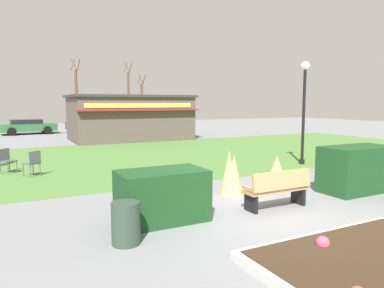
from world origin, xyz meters
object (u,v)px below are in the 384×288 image
at_px(food_kiosk, 130,117).
at_px(tree_right_bg, 128,97).
at_px(tree_center_bg, 142,103).
at_px(lamppost_mid, 304,100).
at_px(cafe_chair_east, 33,161).
at_px(parked_car_west_slot, 28,126).
at_px(park_bench, 278,189).
at_px(tree_left_bg, 76,98).
at_px(cafe_chair_west, 6,159).
at_px(trash_bin, 126,223).
at_px(parked_car_center_slot, 91,124).

xyz_separation_m(food_kiosk, tree_right_bg, (4.58, 15.14, 1.58)).
bearing_deg(tree_center_bg, lamppost_mid, -95.64).
xyz_separation_m(cafe_chair_east, tree_center_bg, (12.89, 25.56, 1.96)).
xyz_separation_m(cafe_chair_east, parked_car_west_slot, (0.66, 18.41, 0.12)).
height_order(lamppost_mid, tree_right_bg, tree_right_bg).
bearing_deg(park_bench, cafe_chair_east, 126.31).
bearing_deg(park_bench, tree_left_bg, 89.24).
distance_m(tree_right_bg, tree_center_bg, 1.65).
bearing_deg(tree_center_bg, cafe_chair_west, -119.26).
xyz_separation_m(lamppost_mid, parked_car_west_slot, (-9.47, 20.79, -2.00)).
distance_m(trash_bin, cafe_chair_west, 8.57).
bearing_deg(tree_right_bg, parked_car_center_slot, -127.78).
bearing_deg(parked_car_center_slot, cafe_chair_west, -110.69).
distance_m(cafe_chair_west, cafe_chair_east, 1.36).
distance_m(trash_bin, food_kiosk, 18.74).
height_order(lamppost_mid, parked_car_west_slot, lamppost_mid).
distance_m(food_kiosk, tree_left_bg, 13.29).
distance_m(park_bench, tree_right_bg, 33.24).
relative_size(lamppost_mid, food_kiosk, 0.52).
bearing_deg(cafe_chair_west, parked_car_west_slot, 85.12).
bearing_deg(tree_center_bg, tree_right_bg, 174.84).
bearing_deg(lamppost_mid, parked_car_west_slot, 114.49).
distance_m(park_bench, parked_car_center_slot, 25.24).
bearing_deg(lamppost_mid, park_bench, -139.10).
xyz_separation_m(food_kiosk, cafe_chair_west, (-7.62, -9.47, -1.01)).
relative_size(cafe_chair_east, parked_car_west_slot, 0.21).
xyz_separation_m(trash_bin, tree_center_bg, (11.77, 32.83, 2.10)).
height_order(parked_car_west_slot, tree_left_bg, tree_left_bg).
bearing_deg(parked_car_center_slot, food_kiosk, -82.23).
relative_size(cafe_chair_west, tree_center_bg, 0.16).
xyz_separation_m(cafe_chair_east, parked_car_center_slot, (5.72, 18.41, 0.12)).
height_order(food_kiosk, cafe_chair_west, food_kiosk).
xyz_separation_m(food_kiosk, tree_center_bg, (6.10, 15.01, 0.96)).
distance_m(cafe_chair_east, parked_car_center_slot, 19.28).
distance_m(lamppost_mid, cafe_chair_east, 10.62).
distance_m(cafe_chair_east, parked_car_west_slot, 18.42).
bearing_deg(tree_left_bg, trash_bin, -97.91).
relative_size(food_kiosk, parked_car_west_slot, 1.87).
bearing_deg(lamppost_mid, food_kiosk, 104.45).
xyz_separation_m(tree_right_bg, tree_center_bg, (1.52, -0.14, -0.62)).
xyz_separation_m(cafe_chair_west, parked_car_west_slot, (1.48, 17.33, 0.12)).
xyz_separation_m(trash_bin, parked_car_west_slot, (-0.46, 25.67, 0.26)).
distance_m(trash_bin, tree_right_bg, 34.63).
distance_m(parked_car_west_slot, tree_left_bg, 7.50).
height_order(parked_car_west_slot, tree_right_bg, tree_right_bg).
bearing_deg(tree_right_bg, tree_center_bg, -5.16).
distance_m(cafe_chair_west, tree_left_bg, 23.59).
xyz_separation_m(park_bench, lamppost_mid, (5.12, 4.43, 2.17)).
height_order(tree_right_bg, tree_center_bg, tree_right_bg).
xyz_separation_m(cafe_chair_west, tree_right_bg, (12.19, 24.62, 2.59)).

